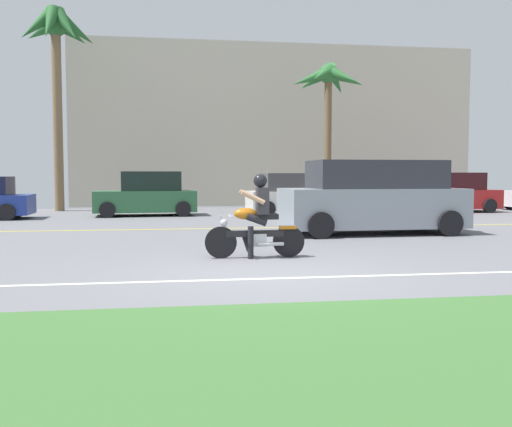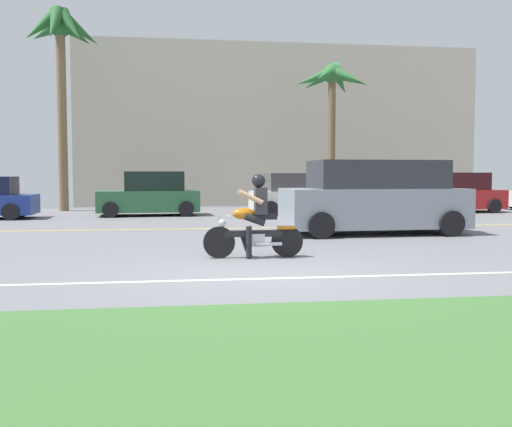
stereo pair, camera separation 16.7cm
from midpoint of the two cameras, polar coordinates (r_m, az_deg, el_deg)
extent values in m
cube|color=slate|center=(11.76, -1.00, -3.64)|extent=(56.00, 30.00, 0.04)
cube|color=#3D6B33|center=(4.92, 9.38, -13.76)|extent=(56.00, 3.80, 0.06)
cube|color=silver|center=(8.47, 1.78, -6.42)|extent=(50.40, 0.12, 0.01)
cube|color=yellow|center=(16.27, -2.95, -1.47)|extent=(50.40, 0.12, 0.01)
cylinder|color=black|center=(10.49, -3.21, -2.87)|extent=(0.58, 0.10, 0.58)
cylinder|color=black|center=(10.64, 3.53, -2.77)|extent=(0.58, 0.10, 0.58)
cylinder|color=#B7BAC1|center=(10.47, -2.69, -1.57)|extent=(0.26, 0.05, 0.50)
cube|color=black|center=(10.53, 0.19, -1.99)|extent=(1.05, 0.12, 0.12)
cube|color=#B7BAC1|center=(10.55, 0.45, -2.61)|extent=(0.31, 0.20, 0.23)
ellipsoid|color=#B76614|center=(10.48, -0.75, -0.01)|extent=(0.42, 0.23, 0.21)
cube|color=black|center=(10.53, 1.23, -0.31)|extent=(0.47, 0.22, 0.10)
cube|color=#B76614|center=(10.61, 3.44, -1.38)|extent=(0.31, 0.16, 0.06)
cylinder|color=#B7BAC1|center=(10.46, -2.27, -0.26)|extent=(0.05, 0.60, 0.03)
sphere|color=#B7BAC1|center=(10.46, -2.90, -0.90)|extent=(0.13, 0.13, 0.13)
cylinder|color=#B7BAC1|center=(10.47, 1.73, -3.03)|extent=(0.48, 0.08, 0.07)
cube|color=#2D2D33|center=(10.50, 0.92, 1.25)|extent=(0.22, 0.31, 0.48)
sphere|color=black|center=(10.49, 0.71, 3.25)|extent=(0.25, 0.25, 0.25)
cylinder|color=black|center=(10.60, 0.23, -0.54)|extent=(0.39, 0.13, 0.24)
cylinder|color=black|center=(10.41, 0.36, -0.62)|extent=(0.39, 0.13, 0.24)
cylinder|color=black|center=(10.40, -0.25, -2.89)|extent=(0.11, 0.11, 0.59)
cylinder|color=black|center=(10.65, -0.61, -2.91)|extent=(0.20, 0.11, 0.33)
cylinder|color=tan|center=(10.67, -0.25, 1.68)|extent=(0.44, 0.09, 0.27)
cylinder|color=tan|center=(10.28, 0.00, 1.60)|extent=(0.44, 0.09, 0.27)
cube|color=#8C939E|center=(15.11, 11.77, 0.57)|extent=(4.62, 2.03, 0.98)
cube|color=#2D2F36|center=(15.12, 12.14, 3.78)|extent=(3.33, 1.73, 0.71)
cylinder|color=black|center=(16.66, 15.84, -0.40)|extent=(0.65, 0.24, 0.64)
cylinder|color=black|center=(15.55, 4.80, -0.56)|extent=(0.65, 0.24, 0.64)
cylinder|color=black|center=(14.96, 18.98, -0.93)|extent=(0.65, 0.24, 0.64)
cylinder|color=black|center=(13.70, 6.77, -1.17)|extent=(0.65, 0.24, 0.64)
cylinder|color=black|center=(16.12, 19.70, 0.80)|extent=(0.21, 0.58, 0.58)
cylinder|color=black|center=(22.34, -21.86, 0.42)|extent=(0.57, 0.20, 0.56)
cylinder|color=black|center=(20.71, -22.82, 0.14)|extent=(0.57, 0.20, 0.56)
cube|color=#2D663D|center=(21.72, -10.36, 1.22)|extent=(3.77, 1.98, 0.77)
cube|color=black|center=(21.70, -9.81, 3.17)|extent=(2.22, 1.64, 0.71)
cylinder|color=black|center=(22.67, -7.06, 0.71)|extent=(0.57, 0.21, 0.56)
cylinder|color=black|center=(22.62, -13.75, 0.62)|extent=(0.57, 0.21, 0.56)
cylinder|color=black|center=(20.92, -6.69, 0.45)|extent=(0.57, 0.21, 0.56)
cylinder|color=black|center=(20.87, -13.93, 0.36)|extent=(0.57, 0.21, 0.56)
cube|color=white|center=(22.10, 4.72, 1.27)|extent=(3.89, 1.86, 0.73)
cube|color=#444346|center=(22.02, 4.16, 3.10)|extent=(2.27, 1.56, 0.68)
cylinder|color=black|center=(20.96, 1.68, 0.48)|extent=(0.57, 0.20, 0.56)
cylinder|color=black|center=(21.69, 8.82, 0.55)|extent=(0.57, 0.20, 0.56)
cylinder|color=black|center=(22.64, 0.79, 0.74)|extent=(0.57, 0.20, 0.56)
cylinder|color=black|center=(23.32, 7.45, 0.80)|extent=(0.57, 0.20, 0.56)
cube|color=#AD1E1E|center=(24.47, 18.30, 1.36)|extent=(4.61, 2.12, 0.75)
cube|color=#351116|center=(24.59, 18.88, 3.03)|extent=(2.71, 1.74, 0.69)
cylinder|color=black|center=(26.10, 20.36, 0.91)|extent=(0.57, 0.22, 0.56)
cylinder|color=black|center=(24.53, 13.95, 0.86)|extent=(0.57, 0.22, 0.56)
cylinder|color=black|center=(24.58, 22.62, 0.69)|extent=(0.57, 0.22, 0.56)
cylinder|color=black|center=(22.90, 15.93, 0.62)|extent=(0.57, 0.22, 0.56)
cylinder|color=brown|center=(25.52, -18.39, 8.87)|extent=(0.38, 0.38, 7.65)
sphere|color=#235B28|center=(26.15, -18.58, 17.24)|extent=(1.00, 1.00, 1.00)
cone|color=#235B28|center=(26.09, -16.77, 16.87)|extent=(1.84, 0.87, 1.54)
cone|color=#235B28|center=(26.61, -17.23, 16.60)|extent=(1.65, 1.83, 1.18)
cone|color=#235B28|center=(26.87, -18.72, 16.44)|extent=(1.07, 1.85, 1.58)
cone|color=#235B28|center=(26.67, -19.76, 16.52)|extent=(1.85, 1.61, 1.05)
cone|color=#235B28|center=(25.79, -20.22, 16.95)|extent=(1.75, 1.50, 1.64)
cone|color=#235B28|center=(25.37, -19.10, 17.20)|extent=(0.80, 1.70, 1.71)
cone|color=#235B28|center=(25.46, -17.60, 17.18)|extent=(1.60, 1.67, 1.66)
cylinder|color=brown|center=(25.04, 7.65, 6.97)|extent=(0.31, 0.31, 5.78)
sphere|color=#28662D|center=(25.36, 7.71, 13.50)|extent=(0.81, 0.81, 0.81)
cone|color=#28662D|center=(25.49, 9.36, 13.02)|extent=(1.76, 0.70, 1.09)
cone|color=#28662D|center=(25.99, 8.41, 12.85)|extent=(1.53, 1.64, 1.43)
cone|color=#28662D|center=(25.76, 6.35, 12.95)|extent=(1.54, 1.71, 1.14)
cone|color=#28662D|center=(25.29, 6.01, 13.13)|extent=(1.81, 0.90, 1.07)
cone|color=#28662D|center=(24.67, 7.02, 13.35)|extent=(1.54, 1.71, 1.07)
cone|color=#28662D|center=(24.90, 9.08, 13.24)|extent=(1.50, 1.74, 1.16)
cube|color=beige|center=(30.13, 2.12, 8.43)|extent=(19.69, 4.00, 7.83)
camera|label=1|loc=(0.08, -89.63, 0.03)|focal=40.56mm
camera|label=2|loc=(0.08, 90.37, -0.03)|focal=40.56mm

